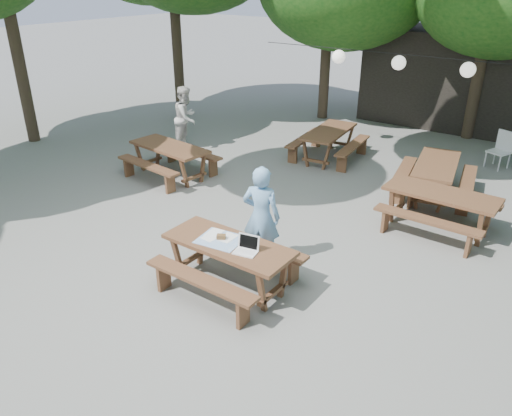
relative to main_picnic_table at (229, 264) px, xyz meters
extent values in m
plane|color=slate|center=(-0.08, 0.96, -0.39)|extent=(80.00, 80.00, 0.00)
cube|color=black|center=(0.42, 11.46, 1.01)|extent=(6.00, 3.00, 2.80)
cube|color=#51301C|center=(0.00, 0.00, 0.33)|extent=(2.00, 0.80, 0.06)
cube|color=#51301C|center=(0.00, -0.65, 0.06)|extent=(1.90, 0.28, 0.05)
cube|color=#51301C|center=(0.00, 0.65, 0.06)|extent=(1.90, 0.28, 0.05)
cube|color=#51301C|center=(0.00, 0.00, -0.04)|extent=(1.70, 0.70, 0.69)
cube|color=#51301C|center=(-3.94, 2.76, 0.33)|extent=(2.07, 0.99, 0.06)
cube|color=#51301C|center=(-4.00, 2.11, 0.06)|extent=(1.92, 0.47, 0.05)
cube|color=#51301C|center=(-3.88, 3.41, 0.06)|extent=(1.92, 0.47, 0.05)
cube|color=#51301C|center=(-3.94, 2.76, -0.04)|extent=(1.76, 0.86, 0.69)
cube|color=#51301C|center=(2.00, 3.72, 0.33)|extent=(2.01, 0.83, 0.06)
cube|color=#51301C|center=(1.99, 3.07, 0.06)|extent=(1.90, 0.31, 0.05)
cube|color=#51301C|center=(2.01, 4.37, 0.06)|extent=(1.90, 0.31, 0.05)
cube|color=#51301C|center=(2.00, 3.72, -0.04)|extent=(1.71, 0.73, 0.69)
cube|color=#51301C|center=(-1.52, 6.00, 0.33)|extent=(1.02, 2.08, 0.06)
cube|color=#51301C|center=(-0.88, 6.08, 0.06)|extent=(0.49, 1.92, 0.05)
cube|color=#51301C|center=(-2.17, 5.93, 0.06)|extent=(0.49, 1.92, 0.05)
cube|color=#51301C|center=(-1.52, 6.00, -0.04)|extent=(0.89, 1.77, 0.69)
cube|color=#51301C|center=(1.44, 5.22, 0.33)|extent=(1.16, 2.11, 0.06)
cube|color=#51301C|center=(2.08, 5.34, 0.06)|extent=(0.63, 1.92, 0.05)
cube|color=#51301C|center=(0.80, 5.10, 0.06)|extent=(0.63, 1.92, 0.05)
cube|color=#51301C|center=(1.44, 5.22, -0.04)|extent=(1.00, 1.80, 0.69)
imported|color=#78ACDB|center=(0.01, 0.82, 0.46)|extent=(0.71, 0.57, 1.70)
imported|color=silver|center=(-5.04, 4.52, 0.45)|extent=(0.84, 0.96, 1.68)
cube|color=silver|center=(2.16, 7.83, 0.01)|extent=(0.57, 0.57, 0.04)
cube|color=silver|center=(2.24, 8.01, 0.27)|extent=(0.42, 0.20, 0.48)
cube|color=silver|center=(2.16, 7.83, -0.20)|extent=(0.54, 0.54, 0.38)
cube|color=white|center=(0.38, -0.09, 0.37)|extent=(0.37, 0.29, 0.02)
cube|color=white|center=(0.36, 0.02, 0.49)|extent=(0.34, 0.12, 0.23)
cube|color=black|center=(0.36, 0.02, 0.49)|extent=(0.28, 0.10, 0.19)
cube|color=#3A7BC8|center=(-0.16, 0.00, 0.37)|extent=(0.72, 0.64, 0.01)
cube|color=white|center=(-0.32, -0.01, 0.37)|extent=(0.24, 0.32, 0.00)
cube|color=white|center=(-0.10, 0.10, 0.37)|extent=(0.23, 0.31, 0.00)
cube|color=white|center=(-0.35, 0.09, 0.38)|extent=(0.25, 0.32, 0.00)
cube|color=brown|center=(-0.15, 0.02, 0.41)|extent=(0.16, 0.14, 0.06)
cylinder|color=black|center=(0.42, 6.96, 2.21)|extent=(9.00, 0.02, 0.02)
sphere|color=white|center=(-1.88, 6.96, 2.01)|extent=(0.34, 0.34, 0.34)
sphere|color=white|center=(-0.28, 6.96, 2.01)|extent=(0.34, 0.34, 0.34)
sphere|color=white|center=(1.32, 6.96, 2.01)|extent=(0.34, 0.34, 0.34)
cylinder|color=#2D2319|center=(-9.08, 2.46, 2.16)|extent=(0.32, 0.32, 5.09)
cylinder|color=#2D2319|center=(-7.58, 6.96, 2.26)|extent=(0.32, 0.32, 5.30)
cylinder|color=#2D2319|center=(-3.58, 9.46, 1.76)|extent=(0.32, 0.32, 4.29)
cylinder|color=#2D2319|center=(0.92, 9.96, 1.72)|extent=(0.32, 0.32, 4.21)
camera|label=1|loc=(4.09, -5.00, 4.01)|focal=35.00mm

